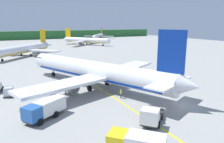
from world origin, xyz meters
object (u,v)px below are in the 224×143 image
crew_loader_right (65,81)px  airliner_far_taxiway (86,40)px  crew_marshaller (121,93)px  service_truck_pushback (45,108)px  service_truck_fuel (151,116)px  airliner_distant (98,36)px  airliner_mid_apron (24,49)px  cargo_container_near (9,92)px  airliner_foreground (95,71)px  crew_loader_left (65,89)px

crew_loader_right → airliner_far_taxiway: bearing=66.7°
crew_marshaller → airliner_far_taxiway: bearing=73.3°
service_truck_pushback → crew_loader_right: size_ratio=3.66×
service_truck_pushback → airliner_far_taxiway: bearing=66.5°
service_truck_fuel → airliner_distant: bearing=68.9°
airliner_distant → service_truck_pushback: size_ratio=4.07×
airliner_mid_apron → crew_loader_right: bearing=-85.9°
airliner_distant → cargo_container_near: airliner_distant is taller
airliner_far_taxiway → airliner_distant: bearing=58.3°
airliner_foreground → service_truck_fuel: (0.01, -18.56, -2.20)m
airliner_foreground → airliner_far_taxiway: bearing=70.9°
service_truck_pushback → crew_loader_left: (5.28, 9.09, -0.46)m
airliner_mid_apron → crew_marshaller: 60.26m
airliner_foreground → airliner_mid_apron: size_ratio=1.41×
airliner_distant → crew_loader_left: 143.44m
airliner_distant → service_truck_pushback: bearing=-116.3°
service_truck_fuel → airliner_mid_apron: bearing=97.0°
airliner_mid_apron → service_truck_pushback: (-3.29, -61.70, -1.41)m
airliner_mid_apron → service_truck_fuel: 70.38m
service_truck_fuel → crew_loader_right: (-5.22, 22.63, -0.16)m
airliner_foreground → crew_marshaller: size_ratio=24.42×
crew_loader_left → airliner_far_taxiway: bearing=67.3°
airliner_mid_apron → cargo_container_near: (-7.41, -49.73, -1.97)m
cargo_container_near → crew_loader_left: (9.41, -2.87, 0.10)m
airliner_distant → crew_marshaller: 146.39m
airliner_foreground → service_truck_fuel: 18.69m
airliner_foreground → crew_loader_right: 7.02m
service_truck_pushback → airliner_mid_apron: bearing=86.9°
service_truck_pushback → crew_loader_right: service_truck_pushback is taller
airliner_foreground → airliner_distant: (56.29, 127.58, -0.91)m
service_truck_fuel → service_truck_pushback: service_truck_fuel is taller
crew_marshaller → service_truck_pushback: bearing=-170.2°
airliner_foreground → cargo_container_near: (-15.99, 1.54, -2.50)m
service_truck_pushback → crew_loader_left: size_ratio=3.80×
airliner_distant → cargo_container_near: bearing=-119.8°
airliner_distant → crew_loader_right: airliner_distant is taller
airliner_mid_apron → airliner_distant: (64.86, 76.31, -0.37)m
airliner_far_taxiway → crew_loader_right: bearing=-113.3°
airliner_foreground → service_truck_pushback: size_ratio=6.21×
airliner_foreground → service_truck_pushback: 15.92m
airliner_far_taxiway → crew_loader_left: airliner_far_taxiway is taller
service_truck_fuel → crew_marshaller: (1.39, 10.44, -0.24)m
crew_marshaller → crew_loader_right: bearing=118.5°
crew_loader_left → service_truck_fuel: bearing=-69.1°
airliner_foreground → airliner_distant: 139.45m
airliner_distant → cargo_container_near: size_ratio=13.19×
airliner_mid_apron → service_truck_fuel: airliner_mid_apron is taller
airliner_far_taxiway → service_truck_pushback: 101.64m
airliner_mid_apron → crew_loader_right: size_ratio=16.12×
airliner_mid_apron → crew_loader_right: (3.37, -47.21, -1.83)m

